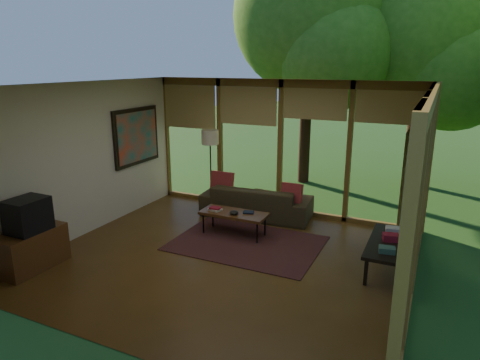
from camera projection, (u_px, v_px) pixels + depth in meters
The scene contains 25 objects.
floor at pixel (224, 258), 6.80m from camera, with size 5.50×5.50×0.00m, color brown.
ceiling at pixel (222, 85), 6.08m from camera, with size 5.50×5.50×0.00m, color white.
wall_left at pixel (86, 159), 7.57m from camera, with size 0.04×5.00×2.70m, color beige.
wall_front at pixel (108, 235), 4.26m from camera, with size 5.50×0.04×2.70m, color beige.
window_wall_back at pixel (280, 148), 8.62m from camera, with size 5.50×0.12×2.70m, color brown.
window_wall_right at pixel (420, 200), 5.31m from camera, with size 0.12×5.00×2.70m, color brown.
tree_nw at pixel (310, 16), 10.18m from camera, with size 3.70×3.70×5.93m.
tree_ne at pixel (423, 38), 10.09m from camera, with size 3.73×3.73×5.43m.
rug at pixel (247, 243), 7.35m from camera, with size 2.47×1.75×0.01m, color maroon.
sofa at pixel (256, 201), 8.58m from camera, with size 2.17×0.85×0.63m, color #3B321D.
pillow_left at pixel (222, 183), 8.77m from camera, with size 0.46×0.15×0.46m, color maroon.
pillow_right at pixel (292, 194), 8.16m from camera, with size 0.40×0.13×0.40m, color maroon.
ct_book_lower at pixel (215, 210), 7.72m from camera, with size 0.22×0.17×0.03m, color #B9B0A8.
ct_book_upper at pixel (215, 208), 7.71m from camera, with size 0.19×0.14×0.03m, color maroon.
ct_book_side at pixel (248, 212), 7.59m from camera, with size 0.19×0.14×0.03m, color black.
ct_bowl at pixel (234, 213), 7.51m from camera, with size 0.16×0.16×0.07m, color black.
media_cabinet at pixel (32, 249), 6.41m from camera, with size 0.50×1.00×0.60m, color brown.
television at pixel (28, 215), 6.25m from camera, with size 0.45×0.55×0.50m, color black.
console_book_a at pixel (387, 250), 5.94m from camera, with size 0.22×0.16×0.08m, color #355D4F.
console_book_b at pixel (391, 237), 6.32m from camera, with size 0.23×0.17×0.10m, color maroon.
console_book_c at pixel (394, 229), 6.68m from camera, with size 0.24×0.17×0.07m, color #B9B0A8.
floor_lamp at pixel (210, 142), 8.96m from camera, with size 0.36×0.36×1.65m.
coffee_table at pixel (234, 214), 7.63m from camera, with size 1.20×0.50×0.43m.
side_console at pixel (390, 245), 6.31m from camera, with size 0.60×1.40×0.46m.
wall_painting at pixel (137, 136), 8.72m from camera, with size 0.06×1.35×1.15m.
Camera 1 is at (2.87, -5.52, 3.01)m, focal length 32.00 mm.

